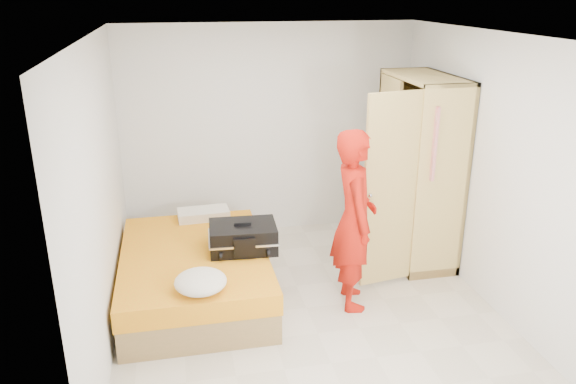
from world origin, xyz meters
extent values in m
plane|color=beige|center=(0.00, 0.00, 0.00)|extent=(4.00, 4.00, 0.00)
plane|color=white|center=(0.00, 0.00, 2.60)|extent=(4.00, 4.00, 0.00)
cube|color=white|center=(0.00, 2.00, 1.30)|extent=(3.60, 0.02, 2.60)
cube|color=white|center=(0.00, -2.00, 1.30)|extent=(3.60, 0.02, 2.60)
cube|color=white|center=(-1.80, 0.00, 1.30)|extent=(0.02, 4.00, 2.60)
cube|color=white|center=(1.80, 0.00, 1.30)|extent=(0.02, 4.00, 2.60)
cube|color=#997445|center=(-1.05, 0.45, 0.15)|extent=(1.40, 2.00, 0.30)
cube|color=gold|center=(-1.05, 0.45, 0.40)|extent=(1.42, 2.02, 0.20)
cube|color=#DCBE6B|center=(1.77, 0.90, 1.05)|extent=(0.04, 1.20, 2.10)
cube|color=#DCBE6B|center=(1.50, 0.32, 1.05)|extent=(0.58, 0.04, 2.10)
cube|color=#DCBE6B|center=(1.50, 1.48, 1.05)|extent=(0.58, 0.04, 2.10)
cube|color=#DCBE6B|center=(1.50, 0.90, 2.08)|extent=(0.58, 1.20, 0.04)
cube|color=tan|center=(1.50, 0.90, 0.05)|extent=(0.58, 1.20, 0.10)
cube|color=#DCBE6B|center=(1.23, 1.20, 1.05)|extent=(0.04, 0.59, 2.00)
cube|color=#DCBE6B|center=(0.92, 0.29, 1.05)|extent=(0.59, 0.14, 2.00)
cylinder|color=#B2B2B7|center=(1.50, 0.90, 1.92)|extent=(0.02, 1.10, 0.02)
imported|color=red|center=(0.47, 0.03, 0.89)|extent=(0.50, 0.69, 1.77)
cube|color=black|center=(-0.56, 0.42, 0.63)|extent=(0.68, 0.51, 0.26)
cube|color=black|center=(-0.56, 0.42, 0.78)|extent=(0.17, 0.06, 0.03)
ellipsoid|color=white|center=(-1.02, -0.33, 0.59)|extent=(0.45, 0.45, 0.17)
cube|color=white|center=(-0.90, 1.30, 0.55)|extent=(0.59, 0.32, 0.10)
camera|label=1|loc=(-1.15, -4.66, 2.96)|focal=35.00mm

